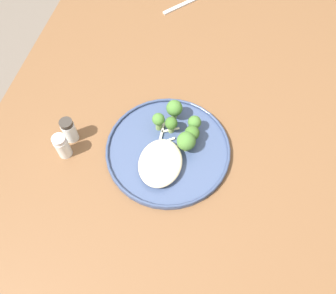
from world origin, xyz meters
The scene contains 21 objects.
ground centered at (0.00, 0.00, 0.00)m, with size 6.00×6.00×0.00m, color #665B51.
wooden_dining_table centered at (0.00, 0.00, 0.66)m, with size 1.40×1.00×0.74m.
dinner_plate centered at (0.03, 0.05, 0.75)m, with size 0.29×0.29×0.02m.
noodle_bed centered at (-0.02, 0.06, 0.77)m, with size 0.12×0.10×0.03m.
seared_scallop_center_golden centered at (-0.02, 0.05, 0.76)m, with size 0.02×0.02×0.02m.
seared_scallop_tiny_bay centered at (-0.05, 0.05, 0.76)m, with size 0.02×0.02×0.01m.
seared_scallop_half_hidden centered at (0.02, 0.04, 0.76)m, with size 0.02×0.02×0.01m.
seared_scallop_tilted_round centered at (-0.03, 0.04, 0.76)m, with size 0.03×0.03×0.01m.
broccoli_floret_tall_stalk centered at (0.12, 0.05, 0.79)m, with size 0.04×0.04×0.06m.
broccoli_floret_small_sprig centered at (0.09, 0.00, 0.78)m, with size 0.03×0.03×0.05m.
broccoli_floret_left_leaning centered at (0.04, 0.01, 0.78)m, with size 0.04×0.04×0.06m.
broccoli_floret_beside_noodles centered at (0.06, 0.00, 0.78)m, with size 0.03×0.03×0.05m.
broccoli_floret_right_tilted centered at (0.08, 0.08, 0.78)m, with size 0.03×0.03×0.05m.
broccoli_floret_near_rim centered at (0.08, 0.05, 0.78)m, with size 0.03×0.03×0.05m.
onion_sliver_curled_piece centered at (0.08, 0.05, 0.75)m, with size 0.04×0.01×0.00m, color silver.
onion_sliver_long_sliver centered at (0.07, 0.07, 0.75)m, with size 0.05×0.01×0.00m, color silver.
onion_sliver_pale_crescent centered at (0.04, 0.06, 0.75)m, with size 0.05×0.01×0.00m, color silver.
onion_sliver_short_strip centered at (0.05, 0.03, 0.75)m, with size 0.04×0.01×0.00m, color silver.
dinner_fork centered at (0.57, 0.10, 0.74)m, with size 0.15×0.14×0.00m.
salt_shaker centered at (-0.03, 0.28, 0.77)m, with size 0.03×0.03×0.07m.
pepper_shaker centered at (0.01, 0.28, 0.77)m, with size 0.03×0.03×0.07m.
Camera 1 is at (-0.35, -0.04, 1.44)m, focal length 36.40 mm.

